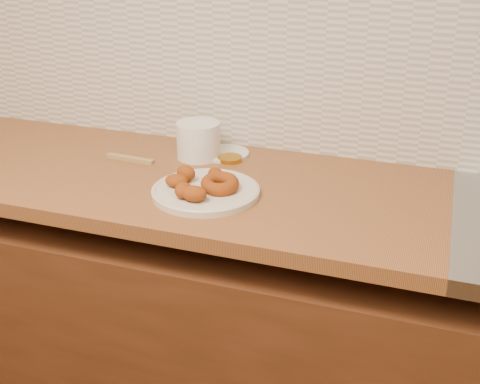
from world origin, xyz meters
name	(u,v)px	position (x,y,z in m)	size (l,w,h in m)	color
base_cabinet	(253,342)	(0.00, 1.69, 0.39)	(3.60, 0.60, 0.77)	#582C17
butcher_block	(47,163)	(-0.65, 1.69, 0.88)	(2.30, 0.62, 0.04)	brown
backsplash	(287,51)	(0.00, 1.99, 1.20)	(3.60, 0.02, 0.60)	beige
donut_plate	(206,192)	(-0.10, 1.60, 0.91)	(0.28, 0.28, 0.02)	beige
ring_donut	(220,184)	(-0.06, 1.60, 0.93)	(0.10, 0.10, 0.03)	#923F08
fried_dough_chunks	(189,183)	(-0.14, 1.58, 0.93)	(0.14, 0.20, 0.04)	#923F08
plastic_tub	(198,140)	(-0.22, 1.84, 0.95)	(0.13, 0.13, 0.11)	white
tub_lid	(224,153)	(-0.16, 1.88, 0.90)	(0.15, 0.15, 0.01)	silver
brass_jar_lid	(230,159)	(-0.12, 1.84, 0.91)	(0.07, 0.07, 0.01)	#B5821A
wooden_utensil	(130,159)	(-0.40, 1.74, 0.91)	(0.15, 0.02, 0.01)	#9C7D4D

